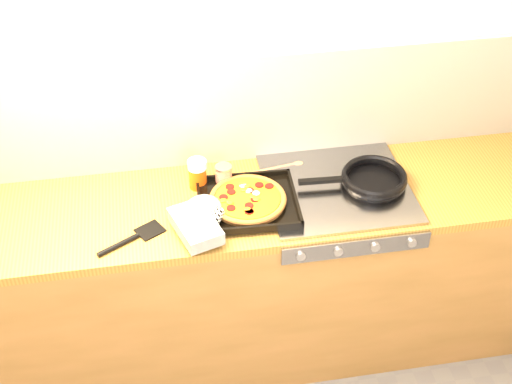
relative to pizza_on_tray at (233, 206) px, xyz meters
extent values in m
plane|color=beige|center=(0.00, 0.38, 0.31)|extent=(3.20, 0.00, 3.20)
cube|color=white|center=(0.00, 0.37, 0.21)|extent=(3.20, 0.02, 0.50)
cube|color=olive|center=(0.00, 0.08, -0.51)|extent=(3.20, 0.60, 0.86)
cube|color=olive|center=(0.00, 0.08, -0.06)|extent=(3.20, 0.60, 0.04)
cube|color=gray|center=(0.45, -0.22, -0.09)|extent=(0.60, 0.03, 0.08)
cylinder|color=#A5A5AA|center=(0.23, -0.23, -0.09)|extent=(0.04, 0.02, 0.04)
cylinder|color=#A5A5AA|center=(0.38, -0.23, -0.09)|extent=(0.04, 0.02, 0.04)
cylinder|color=#A5A5AA|center=(0.53, -0.23, -0.09)|extent=(0.04, 0.02, 0.04)
cylinder|color=#A5A5AA|center=(0.68, -0.23, -0.09)|extent=(0.04, 0.02, 0.04)
cube|color=gray|center=(0.45, 0.08, -0.04)|extent=(0.60, 0.56, 0.02)
cube|color=black|center=(0.06, 0.03, -0.02)|extent=(0.41, 0.37, 0.01)
cube|color=black|center=(0.07, 0.20, -0.01)|extent=(0.40, 0.03, 0.02)
cube|color=black|center=(0.06, -0.14, -0.01)|extent=(0.40, 0.03, 0.02)
cube|color=black|center=(0.26, 0.02, -0.01)|extent=(0.03, 0.35, 0.02)
cube|color=black|center=(-0.13, 0.04, -0.01)|extent=(0.03, 0.35, 0.02)
cylinder|color=brown|center=(0.06, 0.03, -0.01)|extent=(0.31, 0.31, 0.02)
torus|color=brown|center=(0.06, 0.03, 0.00)|extent=(0.33, 0.33, 0.02)
cylinder|color=orange|center=(0.06, 0.03, 0.01)|extent=(0.27, 0.27, 0.01)
cylinder|color=maroon|center=(0.09, 0.01, 0.01)|extent=(0.04, 0.04, 0.01)
cylinder|color=maroon|center=(0.00, 0.11, 0.01)|extent=(0.04, 0.04, 0.01)
cylinder|color=maroon|center=(0.05, -0.06, 0.01)|extent=(0.04, 0.04, 0.01)
cylinder|color=maroon|center=(-0.03, 0.05, 0.01)|extent=(0.04, 0.04, 0.01)
cylinder|color=maroon|center=(0.12, 0.10, 0.01)|extent=(0.04, 0.04, 0.01)
cylinder|color=maroon|center=(0.08, 0.07, 0.01)|extent=(0.04, 0.04, 0.01)
cylinder|color=maroon|center=(-0.01, -0.03, 0.01)|extent=(0.04, 0.04, 0.01)
cylinder|color=maroon|center=(0.16, 0.09, 0.01)|extent=(0.04, 0.04, 0.01)
cylinder|color=maroon|center=(0.06, -0.06, 0.01)|extent=(0.04, 0.04, 0.01)
cylinder|color=maroon|center=(0.06, -0.02, 0.01)|extent=(0.04, 0.04, 0.01)
cylinder|color=maroon|center=(0.00, 0.08, 0.01)|extent=(0.04, 0.04, 0.01)
ellipsoid|color=gold|center=(-0.01, 0.02, 0.01)|extent=(0.03, 0.02, 0.01)
ellipsoid|color=gold|center=(-0.04, 0.03, 0.01)|extent=(0.03, 0.02, 0.01)
ellipsoid|color=gold|center=(0.06, 0.08, 0.01)|extent=(0.03, 0.02, 0.01)
ellipsoid|color=gold|center=(0.05, 0.12, 0.01)|extent=(0.03, 0.02, 0.01)
ellipsoid|color=gold|center=(0.05, -0.04, 0.01)|extent=(0.03, 0.02, 0.01)
ellipsoid|color=gold|center=(0.10, 0.01, 0.01)|extent=(0.03, 0.02, 0.01)
ellipsoid|color=gold|center=(0.09, 0.03, 0.01)|extent=(0.03, 0.02, 0.01)
ellipsoid|color=gold|center=(-0.01, 0.01, 0.01)|extent=(0.03, 0.02, 0.01)
ellipsoid|color=gold|center=(0.07, 0.10, 0.01)|extent=(0.03, 0.02, 0.01)
ellipsoid|color=silver|center=(0.06, 0.11, 0.01)|extent=(0.03, 0.03, 0.01)
ellipsoid|color=silver|center=(0.08, 0.07, 0.01)|extent=(0.03, 0.03, 0.01)
ellipsoid|color=silver|center=(0.10, 0.05, 0.01)|extent=(0.03, 0.03, 0.01)
cube|color=black|center=(-0.16, -0.11, 0.01)|extent=(0.21, 0.27, 0.06)
ellipsoid|color=black|center=(-0.12, 0.00, 0.01)|extent=(0.15, 0.15, 0.06)
cylinder|color=black|center=(-0.09, -0.08, 0.01)|extent=(0.09, 0.11, 0.05)
cylinder|color=black|center=(0.61, 0.08, -0.02)|extent=(0.27, 0.27, 0.01)
torus|color=black|center=(0.61, 0.08, 0.00)|extent=(0.29, 0.29, 0.03)
cube|color=black|center=(0.39, 0.09, 0.01)|extent=(0.20, 0.03, 0.02)
cylinder|color=maroon|center=(-0.01, 0.19, 0.01)|extent=(0.08, 0.08, 0.09)
cylinder|color=#B2B2B7|center=(-0.01, 0.19, 0.05)|extent=(0.08, 0.08, 0.01)
cylinder|color=#B2B2B7|center=(-0.01, 0.19, -0.04)|extent=(0.08, 0.08, 0.01)
cylinder|color=#EA4D0D|center=(-0.12, 0.20, 0.01)|extent=(0.09, 0.09, 0.10)
cylinder|color=silver|center=(-0.12, 0.20, 0.07)|extent=(0.09, 0.09, 0.03)
cylinder|color=#A36945|center=(0.19, 0.25, -0.03)|extent=(0.26, 0.06, 0.02)
ellipsoid|color=#A36945|center=(0.33, 0.27, -0.03)|extent=(0.06, 0.04, 0.02)
cube|color=black|center=(-0.34, -0.04, -0.04)|extent=(0.13, 0.12, 0.01)
cylinder|color=black|center=(-0.46, -0.11, -0.03)|extent=(0.17, 0.11, 0.02)
camera|label=1|loc=(-0.28, -2.16, 1.83)|focal=50.00mm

